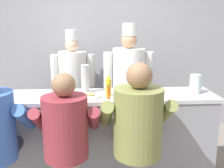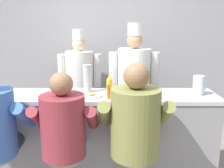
{
  "view_description": "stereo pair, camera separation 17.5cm",
  "coord_description": "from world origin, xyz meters",
  "px_view_note": "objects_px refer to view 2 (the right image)",
  "views": [
    {
      "loc": [
        -0.05,
        -2.41,
        1.77
      ],
      "look_at": [
        0.13,
        0.25,
        1.13
      ],
      "focal_mm": 42.0,
      "sensor_mm": 36.0,
      "label": 1
    },
    {
      "loc": [
        0.12,
        -2.41,
        1.77
      ],
      "look_at": [
        0.13,
        0.25,
        1.13
      ],
      "focal_mm": 42.0,
      "sensor_mm": 36.0,
      "label": 2
    }
  ],
  "objects_px": {
    "coffee_mug_tan": "(60,89)",
    "breakfast_plate": "(90,95)",
    "hot_sauce_bottle_orange": "(107,92)",
    "coffee_mug_white": "(66,92)",
    "water_pitcher_clear": "(197,85)",
    "diner_seated_olive": "(134,125)",
    "cup_stack_steel": "(86,78)",
    "cereal_bowl": "(0,92)",
    "mustard_bottle_yellow": "(108,86)",
    "cook_in_whites_near": "(79,80)",
    "diner_seated_maroon": "(63,129)",
    "ketchup_bottle_red": "(135,86)",
    "cook_in_whites_far": "(133,82)"
  },
  "relations": [
    {
      "from": "coffee_mug_tan",
      "to": "cook_in_whites_far",
      "type": "height_order",
      "value": "cook_in_whites_far"
    },
    {
      "from": "breakfast_plate",
      "to": "diner_seated_olive",
      "type": "distance_m",
      "value": 0.62
    },
    {
      "from": "cup_stack_steel",
      "to": "cook_in_whites_near",
      "type": "height_order",
      "value": "cook_in_whites_near"
    },
    {
      "from": "water_pitcher_clear",
      "to": "diner_seated_olive",
      "type": "xyz_separation_m",
      "value": [
        -0.71,
        -0.5,
        -0.24
      ]
    },
    {
      "from": "breakfast_plate",
      "to": "diner_seated_maroon",
      "type": "xyz_separation_m",
      "value": [
        -0.21,
        -0.44,
        -0.18
      ]
    },
    {
      "from": "breakfast_plate",
      "to": "coffee_mug_tan",
      "type": "bearing_deg",
      "value": 156.43
    },
    {
      "from": "coffee_mug_tan",
      "to": "cook_in_whites_far",
      "type": "xyz_separation_m",
      "value": [
        0.85,
        0.75,
        -0.09
      ]
    },
    {
      "from": "mustard_bottle_yellow",
      "to": "water_pitcher_clear",
      "type": "bearing_deg",
      "value": 2.06
    },
    {
      "from": "ketchup_bottle_red",
      "to": "mustard_bottle_yellow",
      "type": "relative_size",
      "value": 1.12
    },
    {
      "from": "mustard_bottle_yellow",
      "to": "coffee_mug_white",
      "type": "bearing_deg",
      "value": -179.85
    },
    {
      "from": "mustard_bottle_yellow",
      "to": "hot_sauce_bottle_orange",
      "type": "bearing_deg",
      "value": -93.89
    },
    {
      "from": "coffee_mug_tan",
      "to": "breakfast_plate",
      "type": "bearing_deg",
      "value": -23.57
    },
    {
      "from": "hot_sauce_bottle_orange",
      "to": "water_pitcher_clear",
      "type": "xyz_separation_m",
      "value": [
        0.95,
        0.16,
        0.03
      ]
    },
    {
      "from": "coffee_mug_tan",
      "to": "cook_in_whites_near",
      "type": "xyz_separation_m",
      "value": [
        0.07,
        1.12,
        -0.14
      ]
    },
    {
      "from": "breakfast_plate",
      "to": "diner_seated_olive",
      "type": "xyz_separation_m",
      "value": [
        0.42,
        -0.43,
        -0.15
      ]
    },
    {
      "from": "cook_in_whites_far",
      "to": "cook_in_whites_near",
      "type": "bearing_deg",
      "value": 154.52
    },
    {
      "from": "coffee_mug_tan",
      "to": "diner_seated_olive",
      "type": "relative_size",
      "value": 0.09
    },
    {
      "from": "diner_seated_olive",
      "to": "cook_in_whites_near",
      "type": "bearing_deg",
      "value": 112.07
    },
    {
      "from": "hot_sauce_bottle_orange",
      "to": "coffee_mug_white",
      "type": "distance_m",
      "value": 0.45
    },
    {
      "from": "coffee_mug_tan",
      "to": "cook_in_whites_near",
      "type": "distance_m",
      "value": 1.14
    },
    {
      "from": "mustard_bottle_yellow",
      "to": "cook_in_whites_near",
      "type": "bearing_deg",
      "value": 110.41
    },
    {
      "from": "cereal_bowl",
      "to": "diner_seated_maroon",
      "type": "height_order",
      "value": "diner_seated_maroon"
    },
    {
      "from": "cereal_bowl",
      "to": "cup_stack_steel",
      "type": "height_order",
      "value": "cup_stack_steel"
    },
    {
      "from": "ketchup_bottle_red",
      "to": "cook_in_whites_far",
      "type": "relative_size",
      "value": 0.14
    },
    {
      "from": "mustard_bottle_yellow",
      "to": "diner_seated_maroon",
      "type": "relative_size",
      "value": 0.16
    },
    {
      "from": "cereal_bowl",
      "to": "cook_in_whites_far",
      "type": "relative_size",
      "value": 0.08
    },
    {
      "from": "mustard_bottle_yellow",
      "to": "cereal_bowl",
      "type": "relative_size",
      "value": 1.54
    },
    {
      "from": "coffee_mug_white",
      "to": "cook_in_whites_near",
      "type": "distance_m",
      "value": 1.25
    },
    {
      "from": "breakfast_plate",
      "to": "cook_in_whites_near",
      "type": "relative_size",
      "value": 0.14
    },
    {
      "from": "water_pitcher_clear",
      "to": "coffee_mug_white",
      "type": "bearing_deg",
      "value": -178.55
    },
    {
      "from": "coffee_mug_white",
      "to": "coffee_mug_tan",
      "type": "bearing_deg",
      "value": 128.06
    },
    {
      "from": "cook_in_whites_near",
      "to": "coffee_mug_tan",
      "type": "bearing_deg",
      "value": -93.32
    },
    {
      "from": "water_pitcher_clear",
      "to": "cook_in_whites_near",
      "type": "bearing_deg",
      "value": 139.25
    },
    {
      "from": "ketchup_bottle_red",
      "to": "diner_seated_maroon",
      "type": "distance_m",
      "value": 0.84
    },
    {
      "from": "ketchup_bottle_red",
      "to": "mustard_bottle_yellow",
      "type": "bearing_deg",
      "value": 168.31
    },
    {
      "from": "mustard_bottle_yellow",
      "to": "cook_in_whites_far",
      "type": "height_order",
      "value": "cook_in_whites_far"
    },
    {
      "from": "hot_sauce_bottle_orange",
      "to": "coffee_mug_tan",
      "type": "distance_m",
      "value": 0.57
    },
    {
      "from": "cup_stack_steel",
      "to": "diner_seated_olive",
      "type": "relative_size",
      "value": 0.21
    },
    {
      "from": "cereal_bowl",
      "to": "coffee_mug_white",
      "type": "height_order",
      "value": "coffee_mug_white"
    },
    {
      "from": "diner_seated_maroon",
      "to": "cook_in_whites_near",
      "type": "xyz_separation_m",
      "value": [
        -0.06,
        1.71,
        0.07
      ]
    },
    {
      "from": "coffee_mug_white",
      "to": "cook_in_whites_far",
      "type": "bearing_deg",
      "value": 48.56
    },
    {
      "from": "diner_seated_olive",
      "to": "cook_in_whites_near",
      "type": "xyz_separation_m",
      "value": [
        -0.69,
        1.7,
        0.04
      ]
    },
    {
      "from": "ketchup_bottle_red",
      "to": "coffee_mug_white",
      "type": "height_order",
      "value": "ketchup_bottle_red"
    },
    {
      "from": "coffee_mug_tan",
      "to": "diner_seated_maroon",
      "type": "relative_size",
      "value": 0.09
    },
    {
      "from": "coffee_mug_white",
      "to": "cup_stack_steel",
      "type": "height_order",
      "value": "cup_stack_steel"
    },
    {
      "from": "hot_sauce_bottle_orange",
      "to": "cereal_bowl",
      "type": "distance_m",
      "value": 1.16
    },
    {
      "from": "ketchup_bottle_red",
      "to": "water_pitcher_clear",
      "type": "relative_size",
      "value": 1.21
    },
    {
      "from": "ketchup_bottle_red",
      "to": "breakfast_plate",
      "type": "distance_m",
      "value": 0.47
    },
    {
      "from": "hot_sauce_bottle_orange",
      "to": "breakfast_plate",
      "type": "relative_size",
      "value": 0.66
    },
    {
      "from": "cereal_bowl",
      "to": "coffee_mug_tan",
      "type": "bearing_deg",
      "value": 4.7
    }
  ]
}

